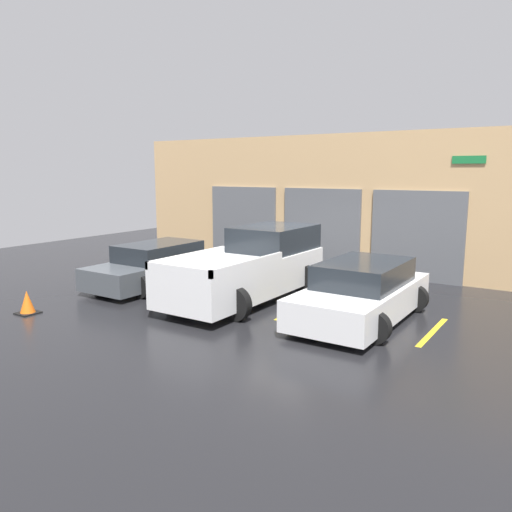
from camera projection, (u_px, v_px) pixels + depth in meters
name	position (u px, v px, depth m)	size (l,w,h in m)	color
ground_plane	(281.00, 287.00, 14.56)	(28.00, 28.00, 0.00)	black
shophouse_building	(331.00, 204.00, 16.90)	(15.81, 0.68, 4.54)	tan
pickup_truck	(252.00, 266.00, 13.14)	(2.44, 5.21, 1.82)	white
sedan_white	(362.00, 293.00, 11.23)	(2.26, 4.37, 1.33)	white
sedan_side	(157.00, 265.00, 14.68)	(2.13, 4.34, 1.25)	#474C51
parking_stripe_far_left	(120.00, 279.00, 15.61)	(0.12, 2.20, 0.01)	gold
parking_stripe_left	(199.00, 292.00, 13.89)	(0.12, 2.20, 0.01)	gold
parking_stripe_centre	(299.00, 309.00, 12.17)	(0.12, 2.20, 0.01)	gold
parking_stripe_right	(433.00, 332.00, 10.45)	(0.12, 2.20, 0.01)	gold
traffic_cone	(27.00, 303.00, 11.77)	(0.47, 0.47, 0.55)	black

